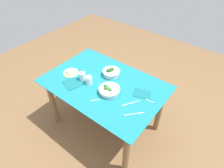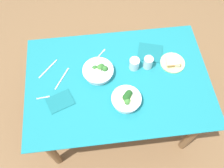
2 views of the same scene
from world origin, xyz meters
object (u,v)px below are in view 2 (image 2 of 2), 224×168
broccoli_bowl_far (98,71)px  table_knife_right (48,69)px  water_glass_side (134,64)px  broccoli_bowl_near (127,99)px  bread_side_plate (173,62)px  napkin_folded_lower (60,101)px  water_glass_center (148,63)px  napkin_folded_upper (150,53)px  table_knife_left (62,78)px  fork_by_far_bowl (44,98)px  fork_by_near_bowl (102,53)px

broccoli_bowl_far → table_knife_right: (-0.39, 0.09, -0.03)m
broccoli_bowl_far → water_glass_side: (0.28, 0.02, 0.01)m
water_glass_side → table_knife_right: bearing=174.5°
broccoli_bowl_near → bread_side_plate: size_ratio=1.11×
napkin_folded_lower → broccoli_bowl_far: bearing=34.5°
water_glass_center → napkin_folded_upper: water_glass_center is taller
napkin_folded_upper → napkin_folded_lower: 0.82m
broccoli_bowl_near → napkin_folded_upper: bearing=57.9°
table_knife_left → table_knife_right: bearing=77.1°
broccoli_bowl_far → broccoli_bowl_near: (0.18, -0.27, 0.01)m
broccoli_bowl_far → napkin_folded_lower: bearing=-145.5°
bread_side_plate → napkin_folded_upper: size_ratio=0.98×
broccoli_bowl_near → bread_side_plate: bearing=34.9°
broccoli_bowl_near → table_knife_left: (-0.47, 0.25, -0.04)m
broccoli_bowl_near → broccoli_bowl_far: bearing=124.0°
water_glass_center → water_glass_side: (-0.11, 0.00, -0.00)m
water_glass_center → water_glass_side: 0.11m
fork_by_far_bowl → table_knife_left: (0.14, 0.15, -0.00)m
fork_by_far_bowl → napkin_folded_upper: size_ratio=0.49×
bread_side_plate → table_knife_left: (-0.88, -0.04, -0.01)m
water_glass_center → napkin_folded_lower: bearing=-161.8°
bread_side_plate → table_knife_right: size_ratio=0.94×
broccoli_bowl_far → water_glass_center: (0.39, 0.02, 0.02)m
broccoli_bowl_far → fork_by_far_bowl: (-0.42, -0.16, -0.03)m
broccoli_bowl_far → fork_by_near_bowl: size_ratio=2.93×
broccoli_bowl_far → broccoli_bowl_near: broccoli_bowl_near is taller
fork_by_far_bowl → fork_by_near_bowl: (0.47, 0.35, -0.00)m
water_glass_side → napkin_folded_lower: bearing=-158.4°
broccoli_bowl_near → table_knife_left: 0.53m
fork_by_far_bowl → table_knife_right: bearing=78.6°
fork_by_far_bowl → water_glass_center: bearing=8.0°
water_glass_side → napkin_folded_lower: size_ratio=0.53×
fork_by_far_bowl → table_knife_left: same height
fork_by_near_bowl → napkin_folded_upper: bearing=-54.6°
fork_by_far_bowl → fork_by_near_bowl: 0.59m
fork_by_near_bowl → napkin_folded_lower: 0.53m
broccoli_bowl_near → table_knife_right: broccoli_bowl_near is taller
napkin_folded_upper → water_glass_side: bearing=-141.5°
fork_by_near_bowl → napkin_folded_lower: bearing=-179.0°
broccoli_bowl_near → water_glass_center: (0.21, 0.29, 0.01)m
fork_by_near_bowl → table_knife_right: bearing=145.1°
fork_by_far_bowl → table_knife_right: same height
fork_by_near_bowl → napkin_folded_lower: napkin_folded_lower is taller
broccoli_bowl_near → napkin_folded_lower: 0.49m
broccoli_bowl_near → fork_by_far_bowl: size_ratio=2.21×
water_glass_center → table_knife_left: size_ratio=0.49×
fork_by_far_bowl → table_knife_left: bearing=42.7°
water_glass_side → table_knife_right: 0.68m
fork_by_far_bowl → table_knife_right: (0.03, 0.25, -0.00)m
broccoli_bowl_near → fork_by_far_bowl: 0.61m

